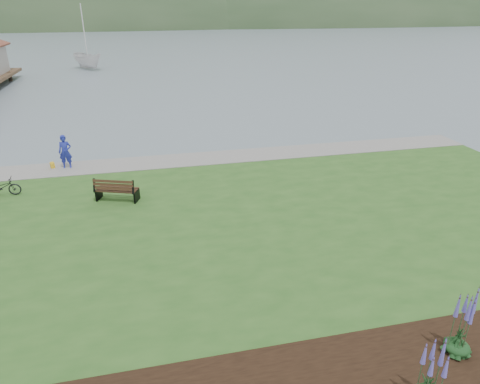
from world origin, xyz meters
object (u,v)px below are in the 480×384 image
object	(u,v)px
person	(65,149)
sailboat	(89,69)
bicycle_a	(2,187)
park_bench	(116,189)

from	to	relation	value
person	sailboat	bearing A→B (deg)	94.31
bicycle_a	sailboat	xyz separation A→B (m)	(-0.15, 44.31, -0.82)
park_bench	bicycle_a	size ratio (longest dim) A/B	1.21
bicycle_a	sailboat	distance (m)	44.31
park_bench	bicycle_a	world-z (taller)	park_bench
park_bench	person	xyz separation A→B (m)	(-2.65, 4.80, 0.49)
bicycle_a	park_bench	bearing A→B (deg)	-110.11
park_bench	bicycle_a	distance (m)	5.29
person	sailboat	size ratio (longest dim) A/B	0.08
person	sailboat	distance (m)	41.33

